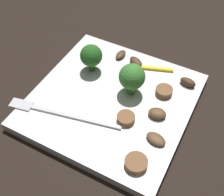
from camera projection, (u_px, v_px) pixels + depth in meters
The scene contains 14 objects.
ground_plane at pixel (112, 105), 0.49m from camera, with size 1.40×1.40×0.00m, color black.
plate at pixel (112, 101), 0.48m from camera, with size 0.25×0.25×0.02m, color white.
fork at pixel (56, 113), 0.45m from camera, with size 0.18×0.05×0.00m.
broccoli_floret_0 at pixel (132, 77), 0.46m from camera, with size 0.04×0.04×0.06m.
broccoli_floret_1 at pixel (91, 56), 0.49m from camera, with size 0.04×0.04×0.05m.
sausage_slice_0 at pixel (164, 91), 0.47m from camera, with size 0.03×0.03×0.01m, color brown.
sausage_slice_1 at pixel (126, 118), 0.44m from camera, with size 0.03×0.03×0.01m, color brown.
sausage_slice_2 at pixel (136, 163), 0.39m from camera, with size 0.03×0.03×0.01m, color brown.
mushroom_0 at pixel (138, 63), 0.52m from camera, with size 0.03×0.02×0.01m, color #4C331E.
mushroom_1 at pixel (188, 82), 0.49m from camera, with size 0.03×0.01×0.01m, color #422B19.
mushroom_2 at pixel (121, 55), 0.53m from camera, with size 0.03×0.01×0.01m, color #4C331E.
mushroom_3 at pixel (157, 113), 0.44m from camera, with size 0.03×0.02×0.01m, color brown.
mushroom_4 at pixel (156, 139), 0.42m from camera, with size 0.03×0.02×0.01m, color brown.
pepper_strip_0 at pixel (156, 69), 0.51m from camera, with size 0.06×0.01×0.00m, color yellow.
Camera 1 is at (-0.14, 0.27, 0.37)m, focal length 47.35 mm.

